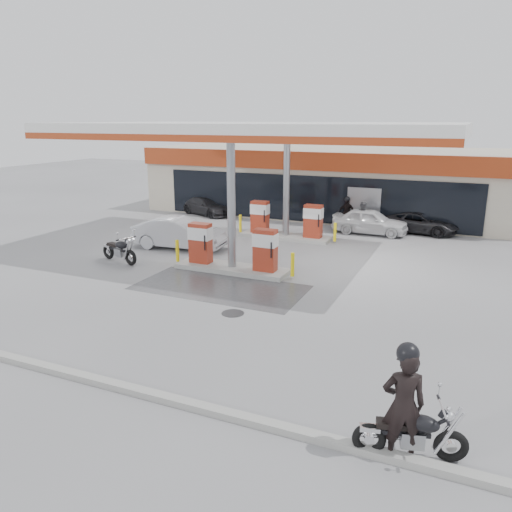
{
  "coord_description": "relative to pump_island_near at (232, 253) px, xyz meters",
  "views": [
    {
      "loc": [
        8.39,
        -14.76,
        5.76
      ],
      "look_at": [
        1.74,
        0.36,
        1.2
      ],
      "focal_mm": 35.0,
      "sensor_mm": 36.0,
      "label": 1
    }
  ],
  "objects": [
    {
      "name": "parked_car_left",
      "position": [
        -6.71,
        10.0,
        -0.17
      ],
      "size": [
        4.02,
        2.76,
        1.08
      ],
      "primitive_type": "imported",
      "rotation": [
        0.0,
        0.0,
        1.2
      ],
      "color": "black",
      "rests_on": "ground"
    },
    {
      "name": "parked_motorcycle",
      "position": [
        -4.78,
        -0.81,
        -0.22
      ],
      "size": [
        2.14,
        1.01,
        1.12
      ],
      "rotation": [
        0.0,
        0.0,
        -0.27
      ],
      "color": "black",
      "rests_on": "ground"
    },
    {
      "name": "kerb",
      "position": [
        0.0,
        -9.0,
        -0.64
      ],
      "size": [
        28.0,
        0.25,
        0.15
      ],
      "primitive_type": "cube",
      "color": "gray",
      "rests_on": "ground"
    },
    {
      "name": "sedan_white",
      "position": [
        3.62,
        8.7,
        -0.06
      ],
      "size": [
        3.85,
        1.59,
        1.31
      ],
      "primitive_type": "imported",
      "rotation": [
        0.0,
        0.0,
        1.56
      ],
      "color": "white",
      "rests_on": "ground"
    },
    {
      "name": "wet_patch",
      "position": [
        0.5,
        -2.0,
        -0.71
      ],
      "size": [
        6.0,
        3.0,
        0.0
      ],
      "primitive_type": "cube",
      "color": "#4C4C4F",
      "rests_on": "ground"
    },
    {
      "name": "drain_cover",
      "position": [
        2.0,
        -4.0,
        -0.71
      ],
      "size": [
        0.7,
        0.7,
        0.01
      ],
      "primitive_type": "cylinder",
      "color": "#38383A",
      "rests_on": "ground"
    },
    {
      "name": "parked_car_right",
      "position": [
        5.95,
        10.0,
        -0.17
      ],
      "size": [
        4.09,
        2.31,
        1.08
      ],
      "primitive_type": "imported",
      "rotation": [
        0.0,
        0.0,
        1.43
      ],
      "color": "black",
      "rests_on": "ground"
    },
    {
      "name": "attendant",
      "position": [
        3.24,
        8.8,
        0.11
      ],
      "size": [
        0.8,
        0.92,
        1.63
      ],
      "primitive_type": "imported",
      "rotation": [
        0.0,
        0.0,
        1.82
      ],
      "color": "#515155",
      "rests_on": "ground"
    },
    {
      "name": "main_motorcycle",
      "position": [
        7.85,
        -8.78,
        -0.26
      ],
      "size": [
        1.96,
        0.83,
        1.02
      ],
      "rotation": [
        0.0,
        0.0,
        0.26
      ],
      "color": "black",
      "rests_on": "ground"
    },
    {
      "name": "pump_island_near",
      "position": [
        0.0,
        0.0,
        0.0
      ],
      "size": [
        5.14,
        1.3,
        1.78
      ],
      "color": "#9E9E99",
      "rests_on": "ground"
    },
    {
      "name": "ground",
      "position": [
        0.0,
        -2.0,
        -0.71
      ],
      "size": [
        90.0,
        90.0,
        0.0
      ],
      "primitive_type": "plane",
      "color": "gray",
      "rests_on": "ground"
    },
    {
      "name": "biker_main",
      "position": [
        7.66,
        -8.84,
        0.31
      ],
      "size": [
        0.86,
        0.7,
        2.05
      ],
      "primitive_type": "imported",
      "rotation": [
        0.0,
        0.0,
        3.47
      ],
      "color": "black",
      "rests_on": "ground"
    },
    {
      "name": "canopy",
      "position": [
        0.0,
        3.0,
        4.56
      ],
      "size": [
        16.0,
        10.02,
        5.51
      ],
      "color": "silver",
      "rests_on": "ground"
    },
    {
      "name": "pump_island_far",
      "position": [
        0.0,
        6.0,
        0.0
      ],
      "size": [
        5.14,
        1.3,
        1.78
      ],
      "color": "#9E9E99",
      "rests_on": "ground"
    },
    {
      "name": "biker_walking",
      "position": [
        2.12,
        9.8,
        0.09
      ],
      "size": [
        1.0,
        0.57,
        1.61
      ],
      "primitive_type": "imported",
      "rotation": [
        0.0,
        0.0,
        0.2
      ],
      "color": "black",
      "rests_on": "ground"
    },
    {
      "name": "store_building",
      "position": [
        0.01,
        13.94,
        1.3
      ],
      "size": [
        22.0,
        8.22,
        4.0
      ],
      "color": "beige",
      "rests_on": "ground"
    },
    {
      "name": "hatchback_silver",
      "position": [
        -3.79,
        2.2,
        -0.0
      ],
      "size": [
        4.42,
        1.94,
        1.41
      ],
      "primitive_type": "imported",
      "rotation": [
        0.0,
        0.0,
        1.68
      ],
      "color": "#B4B6BD",
      "rests_on": "ground"
    }
  ]
}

